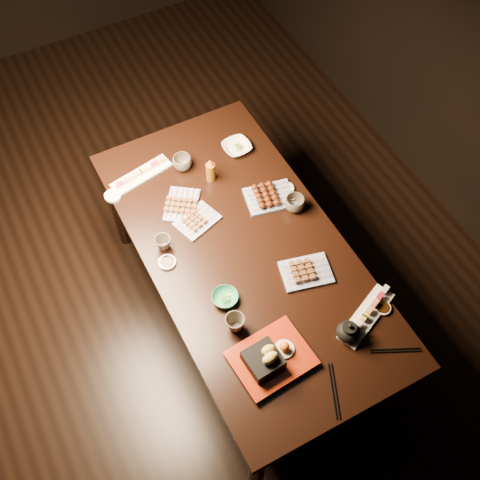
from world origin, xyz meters
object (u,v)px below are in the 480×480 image
object	(u,v)px
sushi_platter_far	(141,173)
teapot	(349,331)
edamame_bowl_cream	(237,147)
teacup_near_left	(235,323)
teacup_mid_right	(295,204)
yakitori_plate_center	(197,219)
sushi_platter_near	(367,314)
yakitori_plate_left	(182,203)
teacup_far_left	(163,243)
edamame_bowl_green	(225,298)
condiment_bottle	(210,170)
tempura_tray	(272,354)
teacup_far_right	(182,163)
yakitori_plate_right	(306,270)
dining_table	(244,289)

from	to	relation	value
sushi_platter_far	teapot	xyz separation A→B (m)	(0.44, -1.25, 0.03)
edamame_bowl_cream	teapot	bearing A→B (deg)	-93.88
teapot	teacup_near_left	bearing A→B (deg)	157.68
sushi_platter_far	teacup_mid_right	distance (m)	0.80
teacup_near_left	teapot	distance (m)	0.48
yakitori_plate_center	sushi_platter_near	bearing A→B (deg)	-79.91
sushi_platter_far	yakitori_plate_left	bearing A→B (deg)	99.26
sushi_platter_near	teacup_far_left	xyz separation A→B (m)	(-0.64, 0.75, 0.02)
edamame_bowl_green	teapot	xyz separation A→B (m)	(0.39, -0.40, 0.03)
condiment_bottle	tempura_tray	bearing A→B (deg)	-102.00
sushi_platter_far	teapot	size ratio (longest dim) A/B	2.71
yakitori_plate_left	teacup_far_right	size ratio (longest dim) A/B	2.14
yakitori_plate_right	tempura_tray	world-z (taller)	tempura_tray
yakitori_plate_center	tempura_tray	xyz separation A→B (m)	(-0.03, -0.79, 0.03)
tempura_tray	teapot	xyz separation A→B (m)	(0.34, -0.06, -0.01)
teacup_mid_right	condiment_bottle	world-z (taller)	condiment_bottle
tempura_tray	condiment_bottle	size ratio (longest dim) A/B	2.22
edamame_bowl_green	teacup_far_left	size ratio (longest dim) A/B	1.54
sushi_platter_near	tempura_tray	size ratio (longest dim) A/B	1.04
edamame_bowl_green	teacup_near_left	xyz separation A→B (m)	(-0.02, -0.14, 0.02)
yakitori_plate_right	yakitori_plate_left	distance (m)	0.71
yakitori_plate_center	teacup_near_left	size ratio (longest dim) A/B	2.29
dining_table	teacup_mid_right	world-z (taller)	teacup_mid_right
yakitori_plate_center	tempura_tray	distance (m)	0.79
yakitori_plate_right	condiment_bottle	xyz separation A→B (m)	(-0.14, 0.71, 0.04)
sushi_platter_near	yakitori_plate_right	distance (m)	0.34
yakitori_plate_right	yakitori_plate_center	bearing A→B (deg)	136.38
teacup_far_left	yakitori_plate_right	bearing A→B (deg)	-39.92
yakitori_plate_left	edamame_bowl_cream	xyz separation A→B (m)	(0.41, 0.20, -0.01)
sushi_platter_far	yakitori_plate_center	xyz separation A→B (m)	(0.13, -0.40, 0.01)
yakitori_plate_left	tempura_tray	xyz separation A→B (m)	(-0.01, -0.91, 0.03)
yakitori_plate_right	teacup_mid_right	distance (m)	0.37
yakitori_plate_left	dining_table	bearing A→B (deg)	-122.27
sushi_platter_far	yakitori_plate_right	distance (m)	1.00
teacup_mid_right	teacup_far_right	distance (m)	0.62
yakitori_plate_center	teacup_near_left	distance (m)	0.60
condiment_bottle	sushi_platter_far	bearing A→B (deg)	148.65
teacup_mid_right	sushi_platter_near	bearing A→B (deg)	-92.01
sushi_platter_far	condiment_bottle	distance (m)	0.36
teacup_mid_right	yakitori_plate_left	bearing A→B (deg)	150.47
edamame_bowl_cream	teacup_near_left	distance (m)	1.04
teacup_far_left	teapot	xyz separation A→B (m)	(0.51, -0.79, 0.02)
dining_table	sushi_platter_far	bearing A→B (deg)	105.59
yakitori_plate_right	teapot	xyz separation A→B (m)	(-0.01, -0.35, 0.02)
edamame_bowl_green	yakitori_plate_center	bearing A→B (deg)	80.31
sushi_platter_far	teacup_near_left	xyz separation A→B (m)	(0.03, -0.98, 0.02)
yakitori_plate_right	teacup_near_left	size ratio (longest dim) A/B	2.58
sushi_platter_near	teapot	distance (m)	0.14
tempura_tray	teacup_near_left	bearing A→B (deg)	103.41
tempura_tray	teapot	distance (m)	0.35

